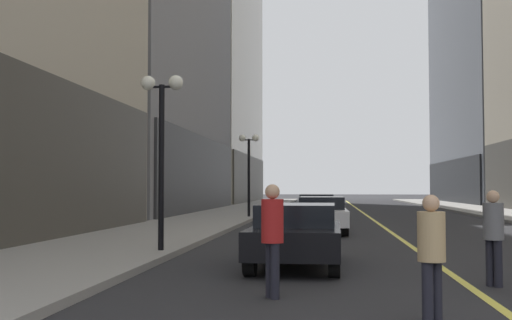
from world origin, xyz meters
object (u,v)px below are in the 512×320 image
(pedestrian_in_red_jacket, at_px, (272,231))
(pedestrian_in_tan_trench, at_px, (432,249))
(car_white, at_px, (322,213))
(car_grey, at_px, (317,206))
(pedestrian_in_grey_suit, at_px, (493,231))
(street_lamp_left_far, at_px, (249,157))
(street_lamp_left_near, at_px, (162,123))
(car_black, at_px, (296,233))

(pedestrian_in_red_jacket, bearing_deg, pedestrian_in_tan_trench, -36.75)
(car_white, height_order, car_grey, same)
(pedestrian_in_grey_suit, bearing_deg, pedestrian_in_tan_trench, -116.68)
(car_white, xyz_separation_m, street_lamp_left_far, (-3.84, 8.77, 2.54))
(pedestrian_in_tan_trench, distance_m, street_lamp_left_near, 8.96)
(car_white, xyz_separation_m, pedestrian_in_tan_trench, (1.45, -15.15, 0.20))
(street_lamp_left_near, height_order, street_lamp_left_far, same)
(pedestrian_in_red_jacket, bearing_deg, pedestrian_in_grey_suit, 22.29)
(street_lamp_left_near, bearing_deg, pedestrian_in_red_jacket, -58.86)
(pedestrian_in_tan_trench, distance_m, street_lamp_left_far, 24.61)
(car_black, height_order, street_lamp_left_far, street_lamp_left_far)
(car_grey, bearing_deg, street_lamp_left_far, 167.15)
(pedestrian_in_tan_trench, relative_size, street_lamp_left_near, 0.36)
(car_grey, xyz_separation_m, street_lamp_left_far, (-3.54, 0.81, 2.54))
(car_black, height_order, street_lamp_left_near, street_lamp_left_near)
(car_black, height_order, pedestrian_in_tan_trench, pedestrian_in_tan_trench)
(car_black, height_order, car_white, same)
(car_black, relative_size, car_white, 0.85)
(car_white, height_order, pedestrian_in_red_jacket, pedestrian_in_red_jacket)
(pedestrian_in_grey_suit, bearing_deg, pedestrian_in_red_jacket, -157.71)
(pedestrian_in_tan_trench, xyz_separation_m, street_lamp_left_near, (-5.29, 6.85, 2.34))
(car_grey, xyz_separation_m, pedestrian_in_red_jacket, (-0.35, -21.55, 0.29))
(street_lamp_left_near, bearing_deg, car_grey, 77.74)
(car_grey, relative_size, pedestrian_in_red_jacket, 2.73)
(street_lamp_left_near, bearing_deg, pedestrian_in_tan_trench, -52.32)
(car_black, xyz_separation_m, pedestrian_in_tan_trench, (1.91, -5.25, 0.20))
(pedestrian_in_grey_suit, height_order, street_lamp_left_near, street_lamp_left_near)
(car_black, relative_size, street_lamp_left_far, 0.92)
(pedestrian_in_red_jacket, distance_m, street_lamp_left_near, 6.57)
(car_white, distance_m, car_grey, 7.97)
(car_white, relative_size, car_grey, 1.01)
(street_lamp_left_far, bearing_deg, pedestrian_in_tan_trench, -77.54)
(car_grey, distance_m, pedestrian_in_tan_trench, 23.18)
(car_black, xyz_separation_m, pedestrian_in_grey_suit, (3.45, -2.19, 0.23))
(pedestrian_in_grey_suit, bearing_deg, street_lamp_left_near, 150.96)
(street_lamp_left_far, bearing_deg, pedestrian_in_grey_suit, -71.89)
(car_grey, height_order, pedestrian_in_red_jacket, pedestrian_in_red_jacket)
(car_white, bearing_deg, street_lamp_left_near, -114.83)
(car_white, height_order, pedestrian_in_grey_suit, pedestrian_in_grey_suit)
(pedestrian_in_red_jacket, height_order, street_lamp_left_far, street_lamp_left_far)
(car_black, xyz_separation_m, street_lamp_left_far, (-3.38, 18.67, 2.54))
(street_lamp_left_near, xyz_separation_m, street_lamp_left_far, (0.00, 17.08, 0.00))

